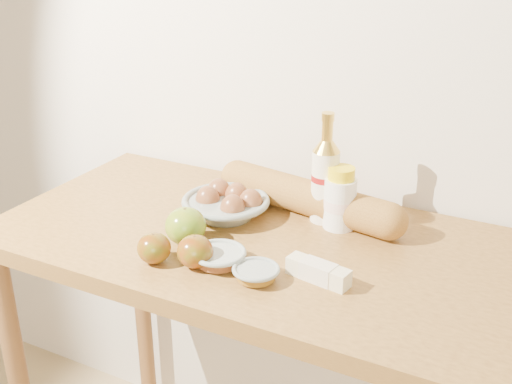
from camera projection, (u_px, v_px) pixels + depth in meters
back_wall at (326, 29)px, 1.51m from camera, size 3.50×0.02×2.60m
table at (262, 286)px, 1.45m from camera, size 1.20×0.60×0.90m
bourbon_bottle at (325, 178)px, 1.44m from camera, size 0.08×0.08×0.26m
cream_bottle at (340, 200)px, 1.42m from camera, size 0.10×0.10×0.14m
egg_bowl at (227, 204)px, 1.49m from camera, size 0.24×0.24×0.07m
baguette at (307, 197)px, 1.49m from camera, size 0.51×0.17×0.08m
apple_yellowgreen at (186, 226)px, 1.36m from camera, size 0.11×0.11×0.08m
apple_redgreen_front at (154, 248)px, 1.29m from camera, size 0.09×0.09×0.06m
apple_redgreen_right at (195, 251)px, 1.27m from camera, size 0.09×0.09×0.07m
sugar_bowl at (219, 257)px, 1.28m from camera, size 0.12×0.12×0.03m
syrup_bowl at (256, 273)px, 1.23m from camera, size 0.11×0.11×0.03m
butter_stick at (318, 272)px, 1.23m from camera, size 0.13×0.06×0.04m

